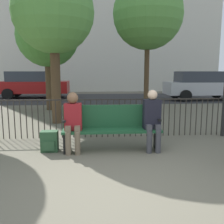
% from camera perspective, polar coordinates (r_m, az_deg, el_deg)
% --- Properties ---
extents(ground_plane, '(80.00, 80.00, 0.00)m').
position_cam_1_polar(ground_plane, '(3.58, 2.20, -17.30)').
color(ground_plane, '#605B4C').
extents(park_bench, '(1.99, 0.45, 0.92)m').
position_cam_1_polar(park_bench, '(5.13, -0.07, -3.15)').
color(park_bench, '#194728').
rests_on(park_bench, ground).
extents(seated_person_0, '(0.34, 0.39, 1.20)m').
position_cam_1_polar(seated_person_0, '(4.97, -8.91, -1.56)').
color(seated_person_0, brown).
rests_on(seated_person_0, ground).
extents(seated_person_1, '(0.34, 0.39, 1.24)m').
position_cam_1_polar(seated_person_1, '(5.10, 9.18, -1.21)').
color(seated_person_1, '#3D3D42').
rests_on(seated_person_1, ground).
extents(backpack, '(0.34, 0.26, 0.42)m').
position_cam_1_polar(backpack, '(5.23, -14.09, -6.53)').
color(backpack, '#284C2D').
rests_on(backpack, ground).
extents(fence_railing, '(9.01, 0.03, 0.95)m').
position_cam_1_polar(fence_railing, '(6.12, -0.93, -0.59)').
color(fence_railing, '#2D2823').
rests_on(fence_railing, ground).
extents(tree_1, '(2.43, 2.43, 4.56)m').
position_cam_1_polar(tree_1, '(8.12, -13.27, 21.16)').
color(tree_1, '#4C3823').
rests_on(tree_1, ground).
extents(tree_2, '(2.91, 2.91, 5.42)m').
position_cam_1_polar(tree_2, '(11.17, 8.20, 21.23)').
color(tree_2, '#4C3823').
rests_on(tree_2, ground).
extents(tree_3, '(2.55, 2.55, 4.34)m').
position_cam_1_polar(tree_3, '(10.94, -14.47, 16.43)').
color(tree_3, '#4C3823').
rests_on(tree_3, ground).
extents(street_surface, '(24.00, 6.00, 0.01)m').
position_cam_1_polar(street_surface, '(15.27, -2.93, 3.18)').
color(street_surface, '#2B2B2D').
rests_on(street_surface, ground).
extents(parked_car_0, '(4.20, 1.94, 1.62)m').
position_cam_1_polar(parked_car_0, '(15.23, 19.70, 5.81)').
color(parked_car_0, '#B7B7BC').
rests_on(parked_car_0, ground).
extents(parked_car_1, '(4.20, 1.94, 1.62)m').
position_cam_1_polar(parked_car_1, '(16.12, -17.80, 6.06)').
color(parked_car_1, maroon).
rests_on(parked_car_1, ground).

